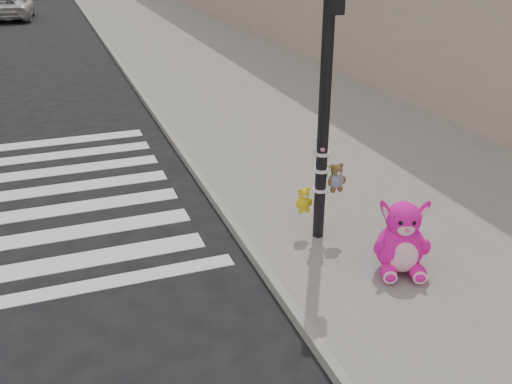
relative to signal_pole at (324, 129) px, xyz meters
name	(u,v)px	position (x,y,z in m)	size (l,w,h in m)	color
ground	(172,362)	(-2.61, -1.81, -1.78)	(120.00, 120.00, 0.00)	black
sidewalk_near	(269,93)	(2.39, 8.19, -1.71)	(7.00, 80.00, 0.14)	slate
curb_edge	(148,104)	(-1.06, 8.19, -1.71)	(0.12, 80.00, 0.15)	gray
signal_pole	(324,129)	(0.00, 0.00, 0.00)	(0.70, 0.48, 4.00)	black
pink_bunny	(401,242)	(0.57, -1.24, -1.22)	(0.86, 0.93, 1.04)	#F014A5
red_teddy	(415,263)	(0.79, -1.31, -1.54)	(0.14, 0.10, 0.21)	#9E0F12
car_white_near	(12,7)	(-4.81, 27.70, -1.16)	(2.06, 4.46, 1.24)	silver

